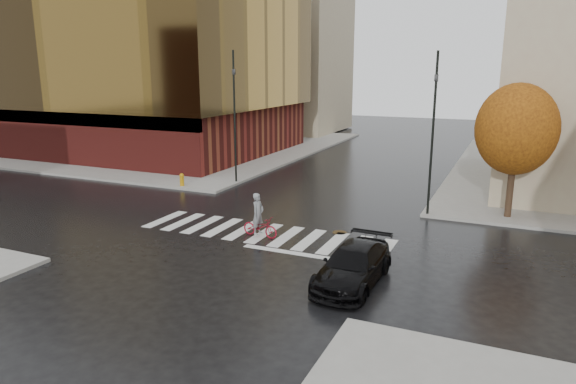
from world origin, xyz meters
name	(u,v)px	position (x,y,z in m)	size (l,w,h in m)	color
ground	(259,237)	(0.00, 0.00, 0.00)	(120.00, 120.00, 0.00)	black
sidewalk_nw	(166,145)	(-21.00, 21.00, 0.07)	(30.00, 30.00, 0.15)	gray
crosswalk	(264,233)	(0.00, 0.50, 0.01)	(12.00, 3.00, 0.01)	silver
office_glass	(130,57)	(-22.00, 17.99, 8.28)	(27.00, 19.00, 16.00)	maroon
building_nw_far	(281,43)	(-16.00, 37.00, 10.15)	(14.00, 12.00, 20.00)	tan
tree_ne_a	(516,129)	(10.00, 7.40, 4.46)	(3.80, 3.80, 6.50)	#312315
sedan	(353,266)	(5.31, -3.22, 0.66)	(1.86, 4.58, 1.33)	black
cyclist	(259,222)	(0.00, 0.02, 0.67)	(1.79, 0.80, 1.97)	maroon
traffic_light_nw	(234,107)	(-6.30, 9.00, 4.95)	(0.21, 0.18, 8.22)	black
traffic_light_ne	(433,122)	(6.30, 6.30, 4.76)	(0.19, 0.22, 7.96)	black
fire_hydrant	(182,179)	(-8.74, 6.50, 0.58)	(0.28, 0.28, 0.79)	#BF820B
manhole	(340,232)	(3.09, 2.00, 0.01)	(0.66, 0.66, 0.01)	#453218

